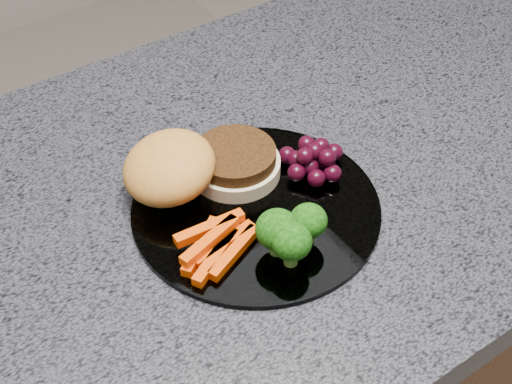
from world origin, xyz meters
The scene contains 6 objects.
countertop centered at (0.00, 0.00, 0.88)m, with size 1.20×0.60×0.04m, color #44444D.
plate centered at (0.03, -0.05, 0.90)m, with size 0.26×0.26×0.01m, color white.
burger centered at (-0.01, 0.02, 0.93)m, with size 0.17×0.11×0.05m.
carrot_sticks centered at (-0.04, -0.07, 0.91)m, with size 0.09×0.07×0.02m.
broccoli centered at (0.02, -0.12, 0.94)m, with size 0.07×0.06×0.05m.
grape_bunch centered at (0.11, -0.04, 0.92)m, with size 0.07×0.07×0.03m.
Camera 1 is at (-0.27, -0.48, 1.43)m, focal length 50.00 mm.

